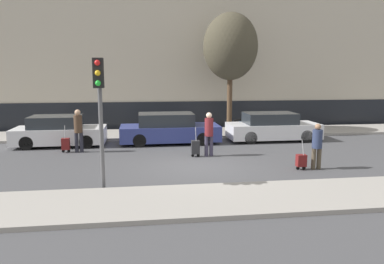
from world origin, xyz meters
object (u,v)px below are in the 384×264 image
parked_car_2 (272,127)px  traffic_light (100,97)px  parked_car_1 (169,129)px  pedestrian_center (209,131)px  bare_tree_near_crossing (230,47)px  trolley_left (66,144)px  pedestrian_right (317,144)px  pedestrian_left (78,128)px  trolley_center (195,147)px  parked_bicycle (248,125)px  parked_car_0 (59,132)px  trolley_right (301,161)px

parked_car_2 → traffic_light: traffic_light is taller
parked_car_1 → traffic_light: traffic_light is taller
pedestrian_center → bare_tree_near_crossing: bare_tree_near_crossing is taller
trolley_left → pedestrian_right: size_ratio=0.72×
pedestrian_left → trolley_left: size_ratio=1.57×
pedestrian_center → trolley_center: bearing=-179.9°
trolley_center → bare_tree_near_crossing: bare_tree_near_crossing is taller
parked_car_1 → pedestrian_center: (1.36, -2.98, 0.33)m
bare_tree_near_crossing → pedestrian_left: bearing=-151.7°
pedestrian_right → traffic_light: size_ratio=0.43×
trolley_left → parked_bicycle: trolley_left is taller
traffic_light → parked_bicycle: bearing=52.8°
parked_car_2 → pedestrian_right: bearing=-94.1°
parked_car_2 → bare_tree_near_crossing: (-1.57, 2.40, 4.00)m
parked_car_2 → trolley_left: 9.61m
parked_car_1 → pedestrian_right: (4.67, -5.49, 0.23)m
parked_bicycle → bare_tree_near_crossing: bearing=162.0°
parked_car_0 → parked_bicycle: (9.43, 2.07, -0.15)m
bare_tree_near_crossing → trolley_left: bearing=-153.7°
trolley_left → trolley_right: (8.55, -4.01, -0.04)m
trolley_right → bare_tree_near_crossing: bearing=94.6°
traffic_light → trolley_right: bearing=12.2°
trolley_center → traffic_light: (-3.22, -3.87, 2.25)m
trolley_left → trolley_right: trolley_left is taller
parked_car_0 → pedestrian_center: 7.04m
trolley_left → trolley_center: bearing=-16.5°
pedestrian_right → trolley_center: bearing=146.1°
pedestrian_left → pedestrian_center: size_ratio=1.03×
parked_car_1 → pedestrian_center: pedestrian_center is taller
parked_car_0 → traffic_light: (2.58, -6.95, 1.99)m
pedestrian_right → parked_car_0: bearing=148.7°
trolley_right → parked_car_2: bearing=80.3°
traffic_light → bare_tree_near_crossing: (5.89, 9.33, 2.01)m
parked_car_0 → bare_tree_near_crossing: 9.67m
traffic_light → parked_car_0: bearing=110.4°
parked_bicycle → pedestrian_right: bearing=-88.3°
pedestrian_left → traffic_light: size_ratio=0.49×
parked_car_2 → traffic_light: 10.38m
pedestrian_center → parked_car_0: bearing=148.1°
parked_car_0 → pedestrian_center: bearing=-25.5°
trolley_center → parked_car_2: bearing=35.8°
parked_car_0 → traffic_light: 7.68m
parked_car_0 → pedestrian_left: 1.97m
parked_car_0 → pedestrian_right: size_ratio=2.54×
parked_car_2 → trolley_right: (-0.94, -5.52, -0.32)m
trolley_right → bare_tree_near_crossing: 9.05m
pedestrian_left → bare_tree_near_crossing: (7.37, 3.96, 3.62)m
pedestrian_center → pedestrian_right: (3.31, -2.51, -0.10)m
parked_car_1 → trolley_right: (4.12, -5.51, -0.34)m
parked_car_2 → trolley_left: parked_car_2 is taller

